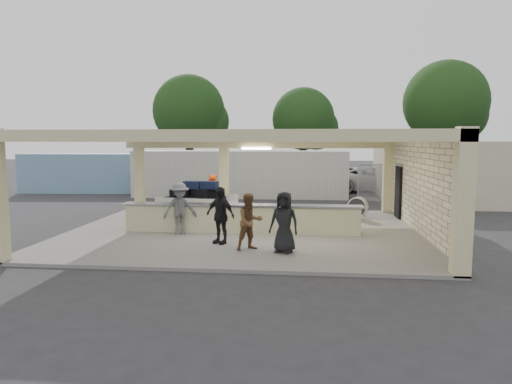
# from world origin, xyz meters

# --- Properties ---
(ground) EXTENTS (120.00, 120.00, 0.00)m
(ground) POSITION_xyz_m (0.00, 0.00, 0.00)
(ground) COLOR #28282A
(ground) RESTS_ON ground
(pavilion) EXTENTS (12.01, 10.00, 3.55)m
(pavilion) POSITION_xyz_m (0.21, 0.66, 1.35)
(pavilion) COLOR slate
(pavilion) RESTS_ON ground
(baggage_counter) EXTENTS (8.20, 0.58, 0.98)m
(baggage_counter) POSITION_xyz_m (0.00, -0.50, 0.59)
(baggage_counter) COLOR beige
(baggage_counter) RESTS_ON pavilion
(luggage_cart) EXTENTS (2.94, 2.06, 1.59)m
(luggage_cart) POSITION_xyz_m (-1.94, 1.21, 0.96)
(luggage_cart) COLOR silver
(luggage_cart) RESTS_ON pavilion
(drum_fan) EXTENTS (0.84, 0.59, 0.89)m
(drum_fan) POSITION_xyz_m (4.28, 2.69, 0.58)
(drum_fan) COLOR silver
(drum_fan) RESTS_ON pavilion
(baggage_handler) EXTENTS (0.43, 0.70, 1.83)m
(baggage_handler) POSITION_xyz_m (-1.45, 1.59, 1.01)
(baggage_handler) COLOR red
(baggage_handler) RESTS_ON pavilion
(passenger_a) EXTENTS (0.86, 0.71, 1.63)m
(passenger_a) POSITION_xyz_m (0.59, -2.91, 0.92)
(passenger_a) COLOR brown
(passenger_a) RESTS_ON pavilion
(passenger_b) EXTENTS (1.08, 0.81, 1.75)m
(passenger_b) POSITION_xyz_m (-0.41, -2.21, 0.97)
(passenger_b) COLOR black
(passenger_b) RESTS_ON pavilion
(passenger_c) EXTENTS (1.18, 0.89, 1.75)m
(passenger_c) POSITION_xyz_m (-2.00, -1.00, 0.97)
(passenger_c) COLOR #4F4F54
(passenger_c) RESTS_ON pavilion
(passenger_d) EXTENTS (0.90, 0.58, 1.72)m
(passenger_d) POSITION_xyz_m (1.58, -3.12, 0.96)
(passenger_d) COLOR black
(passenger_d) RESTS_ON pavilion
(car_white_a) EXTENTS (5.93, 3.54, 1.59)m
(car_white_a) POSITION_xyz_m (6.44, 13.85, 0.80)
(car_white_a) COLOR silver
(car_white_a) RESTS_ON ground
(car_white_b) EXTENTS (5.19, 2.82, 1.55)m
(car_white_b) POSITION_xyz_m (11.80, 14.01, 0.78)
(car_white_b) COLOR silver
(car_white_b) RESTS_ON ground
(car_dark) EXTENTS (4.83, 1.86, 1.59)m
(car_dark) POSITION_xyz_m (4.75, 14.67, 0.80)
(car_dark) COLOR black
(car_dark) RESTS_ON ground
(container_white) EXTENTS (12.25, 2.59, 2.65)m
(container_white) POSITION_xyz_m (-1.57, 10.41, 1.32)
(container_white) COLOR silver
(container_white) RESTS_ON ground
(container_blue) EXTENTS (9.47, 3.01, 2.42)m
(container_blue) POSITION_xyz_m (-10.80, 11.80, 1.21)
(container_blue) COLOR #6A8DAA
(container_blue) RESTS_ON ground
(fence) EXTENTS (12.06, 0.06, 2.03)m
(fence) POSITION_xyz_m (11.00, 9.00, 1.05)
(fence) COLOR gray
(fence) RESTS_ON ground
(tree_left) EXTENTS (6.60, 6.30, 9.00)m
(tree_left) POSITION_xyz_m (-7.68, 24.16, 5.59)
(tree_left) COLOR #382619
(tree_left) RESTS_ON ground
(tree_mid) EXTENTS (6.00, 5.60, 8.00)m
(tree_mid) POSITION_xyz_m (2.32, 26.16, 4.96)
(tree_mid) COLOR #382619
(tree_mid) RESTS_ON ground
(tree_right) EXTENTS (7.20, 7.00, 10.00)m
(tree_right) POSITION_xyz_m (14.32, 25.16, 6.21)
(tree_right) COLOR #382619
(tree_right) RESTS_ON ground
(adjacent_building) EXTENTS (6.00, 8.00, 3.20)m
(adjacent_building) POSITION_xyz_m (9.50, 10.00, 1.60)
(adjacent_building) COLOR beige
(adjacent_building) RESTS_ON ground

